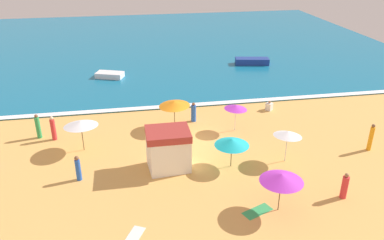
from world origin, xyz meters
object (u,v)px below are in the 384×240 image
beach_umbrella_1 (174,104)px  beachgoer_0 (269,106)px  beach_umbrella_2 (232,142)px  beachgoer_6 (53,129)px  beachgoer_7 (78,168)px  small_boat_0 (110,75)px  beach_umbrella_6 (236,107)px  beach_umbrella_7 (81,124)px  beach_umbrella_0 (288,134)px  small_boat_1 (252,61)px  beachgoer_2 (371,138)px  beachgoer_4 (345,186)px  lifeguard_cabana (168,149)px  beach_umbrella_3 (282,178)px  beachgoer_1 (38,127)px  beachgoer_5 (194,113)px

beach_umbrella_1 → beachgoer_0: bearing=13.5°
beach_umbrella_2 → beachgoer_6: size_ratio=1.41×
beach_umbrella_2 → beachgoer_7: beach_umbrella_2 is taller
beach_umbrella_1 → beachgoer_0: 8.46m
beachgoer_6 → small_boat_0: 13.20m
beach_umbrella_6 → beach_umbrella_7: beach_umbrella_7 is taller
beach_umbrella_0 → beach_umbrella_1: 8.57m
beach_umbrella_0 → small_boat_1: beach_umbrella_0 is taller
beachgoer_6 → beachgoer_7: (2.13, -5.46, -0.07)m
beachgoer_2 → beachgoer_6: 21.43m
beachgoer_4 → beach_umbrella_6: bearing=111.8°
lifeguard_cabana → beachgoer_0: (9.18, 7.34, -0.97)m
beach_umbrella_0 → beach_umbrella_3: (-2.25, -4.57, 0.05)m
beach_umbrella_3 → beachgoer_1: size_ratio=1.46×
beach_umbrella_7 → small_boat_1: beach_umbrella_7 is taller
beachgoer_1 → beachgoer_2: beachgoer_2 is taller
beach_umbrella_0 → beach_umbrella_6: 5.12m
beach_umbrella_3 → beachgoer_7: size_ratio=1.66×
beachgoer_0 → beach_umbrella_0: bearing=-103.2°
beach_umbrella_3 → beachgoer_2: size_ratio=1.39×
beachgoer_1 → beachgoer_6: (1.08, -0.48, -0.01)m
lifeguard_cabana → beach_umbrella_2: 3.85m
beach_umbrella_1 → small_boat_0: 13.38m
beachgoer_5 → small_boat_0: (-6.49, 11.42, -0.35)m
beach_umbrella_0 → beachgoer_6: size_ratio=1.42×
beach_umbrella_2 → beach_umbrella_7: 9.81m
beachgoer_1 → small_boat_1: (20.21, 14.07, -0.41)m
lifeguard_cabana → beach_umbrella_1: bearing=78.4°
beachgoer_1 → beachgoer_5: 11.23m
beachgoer_1 → beachgoer_5: beachgoer_1 is taller
beachgoer_2 → beachgoer_4: beachgoer_2 is taller
beach_umbrella_6 → beachgoer_5: size_ratio=1.33×
lifeguard_cabana → small_boat_1: (11.71, 19.61, -0.86)m
beach_umbrella_7 → small_boat_0: 14.73m
beachgoer_5 → beachgoer_6: beachgoer_6 is taller
beach_umbrella_1 → beachgoer_5: bearing=30.3°
beach_umbrella_2 → small_boat_0: bearing=112.6°
beachgoer_4 → beachgoer_7: bearing=163.3°
beach_umbrella_0 → beach_umbrella_3: beach_umbrella_3 is taller
beach_umbrella_0 → beach_umbrella_7: 13.15m
beachgoer_1 → small_boat_0: bearing=68.9°
beach_umbrella_0 → beachgoer_7: bearing=179.6°
beachgoer_5 → small_boat_0: size_ratio=0.52×
beachgoer_5 → beach_umbrella_2: bearing=-80.9°
beach_umbrella_1 → small_boat_1: beach_umbrella_1 is taller
beach_umbrella_3 → small_boat_0: 24.52m
beach_umbrella_7 → beachgoer_7: 3.76m
beach_umbrella_0 → beachgoer_1: beach_umbrella_0 is taller
beachgoer_2 → beachgoer_0: bearing=119.3°
beachgoer_5 → small_boat_1: beachgoer_5 is taller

